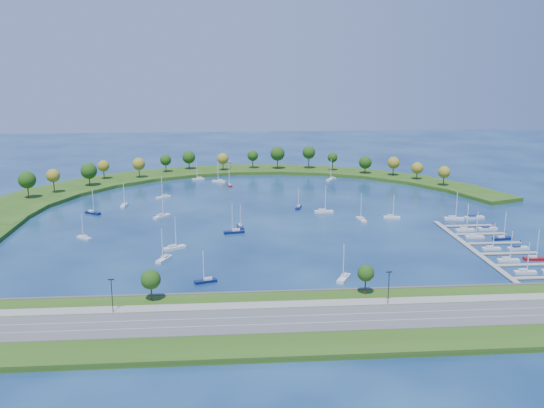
{
  "coord_description": "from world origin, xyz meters",
  "views": [
    {
      "loc": [
        -17.15,
        -277.48,
        71.5
      ],
      "look_at": [
        5.0,
        5.0,
        4.0
      ],
      "focal_mm": 39.61,
      "sensor_mm": 36.0,
      "label": 1
    }
  ],
  "objects": [
    {
      "name": "moored_boat_1",
      "position": [
        -50.72,
        39.92,
        0.91
      ],
      "size": [
        7.99,
        7.05,
        12.29
      ],
      "rotation": [
        0.0,
        0.0,
        3.82
      ],
      "color": "silver",
      "rests_on": "ground"
    },
    {
      "name": "moored_boat_13",
      "position": [
        -24.41,
        -88.84,
        0.88
      ],
      "size": [
        7.8,
        4.24,
        11.04
      ],
      "rotation": [
        0.0,
        0.0,
        3.44
      ],
      "color": "#0A1643",
      "rests_on": "ground"
    },
    {
      "name": "docked_boat_11",
      "position": [
        97.86,
        -15.24,
        0.72
      ],
      "size": [
        9.82,
        3.77,
        1.95
      ],
      "rotation": [
        0.0,
        0.0,
        0.12
      ],
      "color": "silver",
      "rests_on": "ground"
    },
    {
      "name": "moored_boat_2",
      "position": [
        -34.29,
        90.02,
        0.88
      ],
      "size": [
        7.77,
        4.1,
        11.0
      ],
      "rotation": [
        0.0,
        0.0,
        3.42
      ],
      "color": "silver",
      "rests_on": "ground"
    },
    {
      "name": "moored_boat_4",
      "position": [
        -76.09,
        -34.27,
        0.87
      ],
      "size": [
        6.89,
        6.16,
        10.66
      ],
      "rotation": [
        0.0,
        0.0,
        2.46
      ],
      "color": "silver",
      "rests_on": "ground"
    },
    {
      "name": "moored_boat_14",
      "position": [
        47.81,
        82.18,
        0.94
      ],
      "size": [
        7.49,
        8.57,
        13.14
      ],
      "rotation": [
        0.0,
        0.0,
        4.05
      ],
      "color": "silver",
      "rests_on": "ground"
    },
    {
      "name": "docked_boat_8",
      "position": [
        85.52,
        -35.51,
        0.91
      ],
      "size": [
        8.47,
        2.87,
        12.26
      ],
      "rotation": [
        0.0,
        0.0,
        0.06
      ],
      "color": "silver",
      "rests_on": "ground"
    },
    {
      "name": "docked_boat_0",
      "position": [
        85.53,
        -88.7,
        0.88
      ],
      "size": [
        7.69,
        2.5,
        11.17
      ],
      "rotation": [
        0.0,
        0.0,
        -0.05
      ],
      "color": "silver",
      "rests_on": "ground"
    },
    {
      "name": "moored_boat_18",
      "position": [
        -11.19,
        -22.65,
        0.88
      ],
      "size": [
        3.15,
        7.78,
        11.1
      ],
      "rotation": [
        0.0,
        0.0,
        4.85
      ],
      "color": "#0A1643",
      "rests_on": "ground"
    },
    {
      "name": "docked_boat_10",
      "position": [
        87.91,
        -16.46,
        0.94
      ],
      "size": [
        9.21,
        3.86,
        13.13
      ],
      "rotation": [
        0.0,
        0.0,
        -0.16
      ],
      "color": "silver",
      "rests_on": "ground"
    },
    {
      "name": "south_shoreline",
      "position": [
        0.03,
        -122.88,
        1.0
      ],
      "size": [
        420.0,
        43.1,
        11.6
      ],
      "color": "#254B14",
      "rests_on": "ground"
    },
    {
      "name": "moored_boat_11",
      "position": [
        -68.73,
        22.39,
        0.91
      ],
      "size": [
        3.0,
        8.37,
        12.06
      ],
      "rotation": [
        0.0,
        0.0,
        1.48
      ],
      "color": "silver",
      "rests_on": "ground"
    },
    {
      "name": "docked_boat_9",
      "position": [
        95.97,
        -34.09,
        0.64
      ],
      "size": [
        8.68,
        2.73,
        1.75
      ],
      "rotation": [
        0.0,
        0.0,
        0.04
      ],
      "color": "silver",
      "rests_on": "ground"
    },
    {
      "name": "docked_boat_3",
      "position": [
        96.02,
        -75.04,
        0.9
      ],
      "size": [
        8.26,
        3.11,
        11.85
      ],
      "rotation": [
        0.0,
        0.0,
        -0.11
      ],
      "color": "maroon",
      "rests_on": "ground"
    },
    {
      "name": "moored_boat_9",
      "position": [
        -37.76,
        -51.42,
        0.94
      ],
      "size": [
        8.94,
        6.72,
        13.12
      ],
      "rotation": [
        0.0,
        0.0,
        0.54
      ],
      "color": "silver",
      "rests_on": "ground"
    },
    {
      "name": "moored_boat_12",
      "position": [
        18.85,
        11.66,
        0.87
      ],
      "size": [
        4.07,
        7.4,
        10.48
      ],
      "rotation": [
        0.0,
        0.0,
        4.4
      ],
      "color": "#0A1643",
      "rests_on": "ground"
    },
    {
      "name": "docked_boat_5",
      "position": [
        95.98,
        -62.19,
        0.62
      ],
      "size": [
        8.48,
        3.22,
        1.69
      ],
      "rotation": [
        0.0,
        0.0,
        0.11
      ],
      "color": "silver",
      "rests_on": "ground"
    },
    {
      "name": "harbor_tower",
      "position": [
        -14.89,
        118.92,
        4.28
      ],
      "size": [
        2.6,
        2.6,
        4.45
      ],
      "color": "gray",
      "rests_on": "breakwater"
    },
    {
      "name": "ground",
      "position": [
        0.0,
        0.0,
        0.0
      ],
      "size": [
        700.0,
        700.0,
        0.0
      ],
      "primitive_type": "plane",
      "color": "#071C44",
      "rests_on": "ground"
    },
    {
      "name": "dock_system",
      "position": [
        85.3,
        -61.0,
        0.35
      ],
      "size": [
        24.28,
        82.0,
        1.6
      ],
      "color": "gray",
      "rests_on": "ground"
    },
    {
      "name": "docked_boat_7",
      "position": [
        96.02,
        -48.86,
        0.9
      ],
      "size": [
        8.31,
        3.41,
        11.86
      ],
      "rotation": [
        0.0,
        0.0,
        0.15
      ],
      "color": "#0A1643",
      "rests_on": "ground"
    },
    {
      "name": "moored_boat_3",
      "position": [
        -21.13,
        81.01,
        0.93
      ],
      "size": [
        8.9,
        5.63,
        12.71
      ],
      "rotation": [
        0.0,
        0.0,
        2.74
      ],
      "color": "silver",
      "rests_on": "ground"
    },
    {
      "name": "moored_boat_8",
      "position": [
        -13.97,
        -30.76,
        0.93
      ],
      "size": [
        9.1,
        4.06,
        12.93
      ],
      "rotation": [
        0.0,
        0.0,
        3.33
      ],
      "color": "#0A1643",
      "rests_on": "ground"
    },
    {
      "name": "docked_boat_2",
      "position": [
        85.52,
        -75.95,
        0.9
      ],
      "size": [
        8.07,
        2.94,
        11.62
      ],
      "rotation": [
        0.0,
        0.0,
        -0.09
      ],
      "color": "silver",
      "rests_on": "ground"
    },
    {
      "name": "breakwater_trees",
      "position": [
        -15.91,
        87.61,
        10.74
      ],
      "size": [
        234.97,
        89.62,
        15.13
      ],
      "color": "#382314",
      "rests_on": "breakwater"
    },
    {
      "name": "breakwater",
      "position": [
        -46.33,
        48.72,
        0.99
      ],
      "size": [
        286.74,
        247.64,
        2.0
      ],
      "color": "#254B14",
      "rests_on": "ground"
    },
    {
      "name": "moored_boat_17",
      "position": [
        29.81,
        1.35,
        0.95
      ],
      "size": [
        9.14,
        2.61,
        13.41
      ],
      "rotation": [
        0.0,
        0.0,
        6.28
      ],
      "color": "silver",
      "rests_on": "ground"
    },
    {
      "name": "docked_boat_6",
      "position": [
        85.53,
        -45.66,
        0.89
      ],
      "size": [
        7.78,
        2.46,
        11.32
      ],
      "rotation": [
        0.0,
        0.0,
        -0.04
      ],
      "color": "silver",
      "rests_on": "ground"
    },
    {
      "name": "moored_boat_16",
      "position": [
        -40.45,
        -64.98,
        0.92
      ],
      "size": [
        5.64,
        8.68,
        12.43
      ],
      "rotation": [
        0.0,
        0.0,
        4.29
      ],
      "color": "silver",
      "rests_on": "ground"
    },
    {
      "name": "moored_boat_0",
      "position": [
        -15.04,
        69.01,
        0.85
      ],
      "size": [
        3.21,
        6.98,
        9.9
      ],
      "rotation": [
        0.0,
        0.0,
        1.78
      ],
      "color": "maroon",
      "rests_on": "ground"
    },
    {
      "name": "moored_boat_10",
      "position": [
        -47.46,
        -1.93,
        0.96
      ],
      "size": [
        7.92,
        8.8,
        13.64
      ],
      "rotation": [
        0.0,
        0.0,
        0.88
      ],
      "color": "silver",
      "rests_on": "ground"
    },
    {
      "name": "moored_boat_7",
      "position": [
        44.76,
        -14.67,
        0.92
      ],
      "size": [
        3.5,
        8.81,
        12.6
      ],
      "rotation": [
        0.0,
        0.0,
        1.7
      ],
      "color": "silver",
      "rests_on": "ground"
    },
    {
      "name": "moored_boat_6",
      "position": [
        21.77,
        -89.92,
        0.93
      ],
      "size": [
        6.19,
        8.78,
        12.72
      ],
      "rotation": [
        0.0,
        0.0,
        4.23
      ],
      "color": "silver",
      "rests_on": "ground"
    },
    {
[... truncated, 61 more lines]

